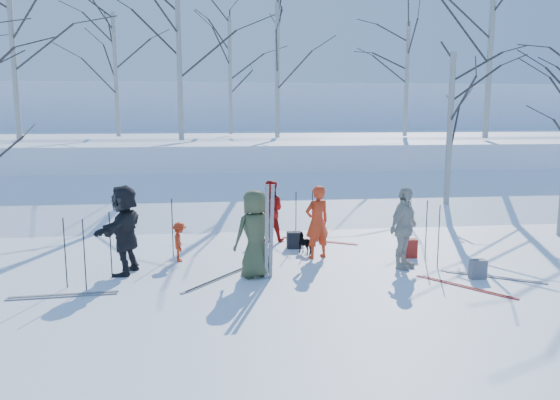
{
  "coord_description": "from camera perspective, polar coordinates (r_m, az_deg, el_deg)",
  "views": [
    {
      "loc": [
        -1.43,
        -10.53,
        3.28
      ],
      "look_at": [
        0.0,
        1.5,
        1.3
      ],
      "focal_mm": 35.0,
      "sensor_mm": 36.0,
      "label": 1
    }
  ],
  "objects": [
    {
      "name": "ski_pair_e",
      "position": [
        10.97,
        18.75,
        -8.57
      ],
      "size": [
        2.04,
        2.09,
        0.02
      ],
      "primitive_type": null,
      "rotation": [
        0.0,
        0.0,
        0.66
      ],
      "color": "red",
      "rests_on": "ground"
    },
    {
      "name": "birch_plateau_b",
      "position": [
        23.22,
        -26.19,
        14.76
      ],
      "size": [
        5.73,
        5.73,
        7.33
      ],
      "primitive_type": null,
      "color": "silver",
      "rests_on": "snow_plateau"
    },
    {
      "name": "birch_plateau_d",
      "position": [
        21.02,
        -10.51,
        15.09
      ],
      "size": [
        5.17,
        5.17,
        6.53
      ],
      "primitive_type": null,
      "color": "silver",
      "rests_on": "snow_plateau"
    },
    {
      "name": "skier_red_north",
      "position": [
        12.24,
        3.9,
        -2.31
      ],
      "size": [
        0.7,
        0.58,
        1.65
      ],
      "primitive_type": "imported",
      "rotation": [
        0.0,
        0.0,
        3.51
      ],
      "color": "red",
      "rests_on": "ground"
    },
    {
      "name": "ski_pole_d",
      "position": [
        12.54,
        -11.18,
        -2.9
      ],
      "size": [
        0.02,
        0.02,
        1.34
      ],
      "primitive_type": "cylinder",
      "color": "black",
      "rests_on": "ground"
    },
    {
      "name": "birch_plateau_c",
      "position": [
        24.48,
        -16.78,
        12.37
      ],
      "size": [
        4.19,
        4.19,
        5.12
      ],
      "primitive_type": null,
      "color": "silver",
      "rests_on": "snow_plateau"
    },
    {
      "name": "upright_ski_right",
      "position": [
        10.66,
        -0.89,
        -3.35
      ],
      "size": [
        0.11,
        0.23,
        1.89
      ],
      "primitive_type": "cube",
      "rotation": [
        0.1,
        0.0,
        0.19
      ],
      "color": "silver",
      "rests_on": "ground"
    },
    {
      "name": "snow_ramp",
      "position": [
        17.86,
        -2.09,
        -0.82
      ],
      "size": [
        70.0,
        9.49,
        4.12
      ],
      "primitive_type": "cube",
      "rotation": [
        0.3,
        0.0,
        0.0
      ],
      "color": "white",
      "rests_on": "ground"
    },
    {
      "name": "ski_pole_c",
      "position": [
        10.95,
        -21.54,
        -5.17
      ],
      "size": [
        0.02,
        0.02,
        1.34
      ],
      "primitive_type": "cylinder",
      "color": "black",
      "rests_on": "ground"
    },
    {
      "name": "ski_pole_h",
      "position": [
        10.68,
        -19.76,
        -5.41
      ],
      "size": [
        0.02,
        0.02,
        1.34
      ],
      "primitive_type": "cylinder",
      "color": "black",
      "rests_on": "ground"
    },
    {
      "name": "ski_pair_d",
      "position": [
        10.89,
        -6.67,
        -8.26
      ],
      "size": [
        2.05,
        2.1,
        0.02
      ],
      "primitive_type": null,
      "rotation": [
        0.0,
        0.0,
        -0.67
      ],
      "color": "silver",
      "rests_on": "ground"
    },
    {
      "name": "ski_pole_e",
      "position": [
        13.54,
        3.39,
        -1.85
      ],
      "size": [
        0.02,
        0.02,
        1.34
      ],
      "primitive_type": "cylinder",
      "color": "black",
      "rests_on": "ground"
    },
    {
      "name": "snow_plateau",
      "position": [
        27.66,
        -3.81,
        4.53
      ],
      "size": [
        70.0,
        18.0,
        2.2
      ],
      "primitive_type": "cube",
      "color": "white",
      "rests_on": "ground"
    },
    {
      "name": "skier_redor_behind",
      "position": [
        13.82,
        -1.08,
        -1.15
      ],
      "size": [
        0.85,
        0.72,
        1.55
      ],
      "primitive_type": "imported",
      "rotation": [
        0.0,
        0.0,
        2.95
      ],
      "color": "#B4130D",
      "rests_on": "ground"
    },
    {
      "name": "upright_ski_left",
      "position": [
        10.62,
        -1.4,
        -3.39
      ],
      "size": [
        0.09,
        0.16,
        1.9
      ],
      "primitive_type": "cube",
      "rotation": [
        0.07,
        0.0,
        0.14
      ],
      "color": "silver",
      "rests_on": "ground"
    },
    {
      "name": "birch_plateau_f",
      "position": [
        26.37,
        -5.24,
        12.77
      ],
      "size": [
        4.38,
        4.38,
        5.4
      ],
      "primitive_type": null,
      "color": "silver",
      "rests_on": "snow_plateau"
    },
    {
      "name": "ski_pair_b",
      "position": [
        11.78,
        21.32,
        -7.49
      ],
      "size": [
        1.91,
        2.08,
        0.02
      ],
      "primitive_type": null,
      "rotation": [
        0.0,
        0.0,
        1.01
      ],
      "color": "silver",
      "rests_on": "ground"
    },
    {
      "name": "backpack_grey",
      "position": [
        11.56,
        19.98,
        -6.8
      ],
      "size": [
        0.3,
        0.2,
        0.38
      ],
      "primitive_type": "cube",
      "color": "slate",
      "rests_on": "ground"
    },
    {
      "name": "dog",
      "position": [
        12.72,
        2.77,
        -4.56
      ],
      "size": [
        0.5,
        0.62,
        0.48
      ],
      "primitive_type": "imported",
      "rotation": [
        0.0,
        0.0,
        3.66
      ],
      "color": "black",
      "rests_on": "ground"
    },
    {
      "name": "backpack_red",
      "position": [
        12.73,
        13.36,
        -4.93
      ],
      "size": [
        0.32,
        0.22,
        0.42
      ],
      "primitive_type": "cube",
      "color": "maroon",
      "rests_on": "ground"
    },
    {
      "name": "skier_cream_east",
      "position": [
        11.69,
        12.81,
        -2.87
      ],
      "size": [
        1.03,
        1.0,
        1.73
      ],
      "primitive_type": "imported",
      "rotation": [
        0.0,
        0.0,
        0.76
      ],
      "color": "beige",
      "rests_on": "ground"
    },
    {
      "name": "ski_pole_a",
      "position": [
        12.55,
        15.03,
        -3.04
      ],
      "size": [
        0.02,
        0.02,
        1.34
      ],
      "primitive_type": "cylinder",
      "color": "black",
      "rests_on": "ground"
    },
    {
      "name": "ski_pole_g",
      "position": [
        11.98,
        16.25,
        -3.68
      ],
      "size": [
        0.02,
        0.02,
        1.34
      ],
      "primitive_type": "cylinder",
      "color": "black",
      "rests_on": "ground"
    },
    {
      "name": "ski_pole_f",
      "position": [
        13.36,
        1.68,
        -1.99
      ],
      "size": [
        0.02,
        0.02,
        1.34
      ],
      "primitive_type": "cylinder",
      "color": "black",
      "rests_on": "ground"
    },
    {
      "name": "ski_pair_c",
      "position": [
        10.66,
        -21.71,
        -9.26
      ],
      "size": [
        0.46,
        1.93,
        0.02
      ],
      "primitive_type": null,
      "rotation": [
        0.0,
        0.0,
        1.64
      ],
      "color": "silver",
      "rests_on": "ground"
    },
    {
      "name": "birch_plateau_a",
      "position": [
        22.56,
        -0.29,
        13.62
      ],
      "size": [
        4.5,
        4.5,
        5.57
      ],
      "primitive_type": null,
      "color": "silver",
      "rests_on": "snow_plateau"
    },
    {
      "name": "skier_grey_west",
      "position": [
        11.48,
        -15.92,
        -2.98
      ],
      "size": [
        0.98,
        1.77,
        1.82
      ],
      "primitive_type": "imported",
      "rotation": [
        0.0,
        0.0,
        4.43
      ],
      "color": "black",
      "rests_on": "ground"
    },
    {
      "name": "backpack_dark",
      "position": [
        13.21,
        1.49,
        -4.2
      ],
      "size": [
        0.34,
        0.24,
        0.4
      ],
      "primitive_type": "cube",
      "color": "black",
      "rests_on": "ground"
    },
    {
      "name": "skier_red_seated",
      "position": [
        12.22,
        -10.45,
        -4.31
      ],
      "size": [
        0.36,
        0.59,
        0.88
      ],
      "primitive_type": "imported",
      "rotation": [
        0.0,
        0.0,
        1.64
      ],
      "color": "red",
      "rests_on": "ground"
    },
    {
      "name": "skier_olive_center",
      "position": [
        10.82,
        -2.62,
        -3.54
      ],
      "size": [
        1.01,
        0.85,
        1.76
      ],
      "primitive_type": "imported",
      "rotation": [
        0.0,
        0.0,
        3.55
      ],
      "color": "#414A2C",
      "rests_on": "ground"
    },
    {
      "name": "birch_plateau_g",
      "position": [
        24.57,
        13.1,
        12.13
      ],
      "size": [
        3.96,
        3.96,
        4.81
      ],
      "primitive_type": null,
      "color": "silver",
      "rests_on": "snow_plateau"
    },
    {
      "name": "ski_pole_b",
      "position": [
        11.27,
        -17.29,
        -4.54
      ],
      "size": [
        0.02,
        0.02,
        1.34
      ],
      "primitive_type": "cylinder",
      "color": "black",
      "rests_on": "ground"
    },
    {
      "name": "ski_pair_a",
      "position": [
        13.97,
        4.15,
        -4.28
      ],
      "size": [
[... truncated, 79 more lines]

